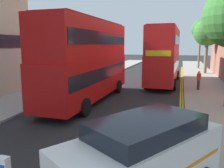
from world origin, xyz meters
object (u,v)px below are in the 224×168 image
object	(u,v)px
taxi_minivan	(140,160)
pedestrian_far	(199,80)
double_decker_bus_away	(88,58)
double_decker_bus_oncoming	(164,54)

from	to	relation	value
taxi_minivan	pedestrian_far	distance (m)	15.49
double_decker_bus_away	taxi_minivan	world-z (taller)	double_decker_bus_away
double_decker_bus_away	pedestrian_far	size ratio (longest dim) A/B	6.70
pedestrian_far	double_decker_bus_oncoming	bearing A→B (deg)	134.89
double_decker_bus_away	pedestrian_far	bearing A→B (deg)	37.34
double_decker_bus_oncoming	pedestrian_far	distance (m)	4.94
double_decker_bus_away	pedestrian_far	xyz separation A→B (m)	(7.73, 5.90, -2.04)
double_decker_bus_oncoming	pedestrian_far	world-z (taller)	double_decker_bus_oncoming
pedestrian_far	double_decker_bus_away	bearing A→B (deg)	-142.66
double_decker_bus_away	taxi_minivan	bearing A→B (deg)	-60.50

